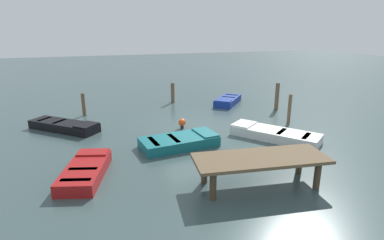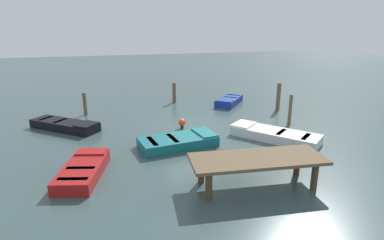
{
  "view_description": "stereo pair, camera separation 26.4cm",
  "coord_description": "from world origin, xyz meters",
  "px_view_note": "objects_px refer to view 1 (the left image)",
  "views": [
    {
      "loc": [
        4.39,
        14.02,
        4.79
      ],
      "look_at": [
        0.0,
        0.0,
        0.35
      ],
      "focal_mm": 29.53,
      "sensor_mm": 36.0,
      "label": 1
    },
    {
      "loc": [
        4.14,
        14.1,
        4.79
      ],
      "look_at": [
        0.0,
        0.0,
        0.35
      ],
      "focal_mm": 29.53,
      "sensor_mm": 36.0,
      "label": 2
    }
  ],
  "objects_px": {
    "rowboat_white": "(274,134)",
    "mooring_piling_near_left": "(84,104)",
    "mooring_piling_mid_right": "(173,93)",
    "marker_buoy": "(182,123)",
    "rowboat_blue": "(228,101)",
    "rowboat_black": "(64,126)",
    "mooring_piling_far_left": "(277,96)",
    "rowboat_teal": "(180,141)",
    "dock_segment": "(261,161)",
    "mooring_piling_near_right": "(289,109)",
    "rowboat_red": "(85,171)"
  },
  "relations": [
    {
      "from": "rowboat_white",
      "to": "rowboat_black",
      "type": "xyz_separation_m",
      "value": [
        8.85,
        -3.99,
        0.0
      ]
    },
    {
      "from": "dock_segment",
      "to": "rowboat_red",
      "type": "xyz_separation_m",
      "value": [
        5.16,
        -2.21,
        -0.6
      ]
    },
    {
      "from": "rowboat_white",
      "to": "marker_buoy",
      "type": "relative_size",
      "value": 7.78
    },
    {
      "from": "rowboat_white",
      "to": "mooring_piling_far_left",
      "type": "height_order",
      "value": "mooring_piling_far_left"
    },
    {
      "from": "mooring_piling_near_left",
      "to": "mooring_piling_far_left",
      "type": "distance_m",
      "value": 10.98
    },
    {
      "from": "mooring_piling_near_left",
      "to": "dock_segment",
      "type": "bearing_deg",
      "value": 118.1
    },
    {
      "from": "mooring_piling_near_right",
      "to": "marker_buoy",
      "type": "xyz_separation_m",
      "value": [
        5.34,
        -0.87,
        -0.47
      ]
    },
    {
      "from": "dock_segment",
      "to": "rowboat_black",
      "type": "height_order",
      "value": "dock_segment"
    },
    {
      "from": "rowboat_black",
      "to": "mooring_piling_near_left",
      "type": "xyz_separation_m",
      "value": [
        -0.86,
        -2.37,
        0.41
      ]
    },
    {
      "from": "dock_segment",
      "to": "rowboat_white",
      "type": "height_order",
      "value": "dock_segment"
    },
    {
      "from": "marker_buoy",
      "to": "rowboat_white",
      "type": "bearing_deg",
      "value": 143.15
    },
    {
      "from": "dock_segment",
      "to": "rowboat_blue",
      "type": "xyz_separation_m",
      "value": [
        -3.3,
        -10.01,
        -0.6
      ]
    },
    {
      "from": "rowboat_blue",
      "to": "mooring_piling_far_left",
      "type": "distance_m",
      "value": 3.08
    },
    {
      "from": "rowboat_white",
      "to": "mooring_piling_near_left",
      "type": "xyz_separation_m",
      "value": [
        7.99,
        -6.36,
        0.41
      ]
    },
    {
      "from": "rowboat_red",
      "to": "mooring_piling_far_left",
      "type": "xyz_separation_m",
      "value": [
        -10.66,
        -5.72,
        0.57
      ]
    },
    {
      "from": "mooring_piling_near_left",
      "to": "mooring_piling_mid_right",
      "type": "xyz_separation_m",
      "value": [
        -5.39,
        -1.51,
        0.01
      ]
    },
    {
      "from": "mooring_piling_near_right",
      "to": "mooring_piling_mid_right",
      "type": "bearing_deg",
      "value": -53.96
    },
    {
      "from": "rowboat_red",
      "to": "mooring_piling_near_left",
      "type": "bearing_deg",
      "value": 15.9
    },
    {
      "from": "mooring_piling_far_left",
      "to": "mooring_piling_near_right",
      "type": "height_order",
      "value": "mooring_piling_far_left"
    },
    {
      "from": "dock_segment",
      "to": "rowboat_black",
      "type": "relative_size",
      "value": 1.26
    },
    {
      "from": "rowboat_teal",
      "to": "mooring_piling_far_left",
      "type": "height_order",
      "value": "mooring_piling_far_left"
    },
    {
      "from": "mooring_piling_far_left",
      "to": "mooring_piling_near_right",
      "type": "distance_m",
      "value": 2.8
    },
    {
      "from": "rowboat_teal",
      "to": "mooring_piling_far_left",
      "type": "relative_size",
      "value": 2.07
    },
    {
      "from": "mooring_piling_near_right",
      "to": "mooring_piling_far_left",
      "type": "bearing_deg",
      "value": -109.39
    },
    {
      "from": "dock_segment",
      "to": "marker_buoy",
      "type": "height_order",
      "value": "dock_segment"
    },
    {
      "from": "mooring_piling_mid_right",
      "to": "marker_buoy",
      "type": "height_order",
      "value": "mooring_piling_mid_right"
    },
    {
      "from": "rowboat_white",
      "to": "marker_buoy",
      "type": "distance_m",
      "value": 4.32
    },
    {
      "from": "mooring_piling_near_right",
      "to": "rowboat_blue",
      "type": "bearing_deg",
      "value": -75.06
    },
    {
      "from": "dock_segment",
      "to": "mooring_piling_near_left",
      "type": "distance_m",
      "value": 11.25
    },
    {
      "from": "mooring_piling_far_left",
      "to": "mooring_piling_mid_right",
      "type": "distance_m",
      "value": 6.45
    },
    {
      "from": "rowboat_white",
      "to": "mooring_piling_mid_right",
      "type": "height_order",
      "value": "mooring_piling_mid_right"
    },
    {
      "from": "mooring_piling_mid_right",
      "to": "dock_segment",
      "type": "bearing_deg",
      "value": 89.54
    },
    {
      "from": "rowboat_white",
      "to": "rowboat_teal",
      "type": "bearing_deg",
      "value": 46.45
    },
    {
      "from": "rowboat_white",
      "to": "mooring_piling_mid_right",
      "type": "distance_m",
      "value": 8.3
    },
    {
      "from": "rowboat_red",
      "to": "mooring_piling_far_left",
      "type": "distance_m",
      "value": 12.11
    },
    {
      "from": "rowboat_white",
      "to": "mooring_piling_mid_right",
      "type": "bearing_deg",
      "value": -20.54
    },
    {
      "from": "rowboat_blue",
      "to": "rowboat_black",
      "type": "bearing_deg",
      "value": -35.56
    },
    {
      "from": "mooring_piling_mid_right",
      "to": "rowboat_teal",
      "type": "bearing_deg",
      "value": 78.05
    },
    {
      "from": "rowboat_black",
      "to": "mooring_piling_near_right",
      "type": "distance_m",
      "value": 10.98
    },
    {
      "from": "rowboat_black",
      "to": "marker_buoy",
      "type": "relative_size",
      "value": 6.95
    },
    {
      "from": "dock_segment",
      "to": "mooring_piling_near_right",
      "type": "bearing_deg",
      "value": -124.96
    },
    {
      "from": "dock_segment",
      "to": "rowboat_black",
      "type": "distance_m",
      "value": 9.76
    },
    {
      "from": "rowboat_white",
      "to": "mooring_piling_near_left",
      "type": "distance_m",
      "value": 10.22
    },
    {
      "from": "mooring_piling_near_left",
      "to": "mooring_piling_mid_right",
      "type": "height_order",
      "value": "mooring_piling_mid_right"
    },
    {
      "from": "dock_segment",
      "to": "mooring_piling_near_left",
      "type": "height_order",
      "value": "mooring_piling_near_left"
    },
    {
      "from": "mooring_piling_mid_right",
      "to": "rowboat_red",
      "type": "bearing_deg",
      "value": 60.34
    },
    {
      "from": "mooring_piling_far_left",
      "to": "marker_buoy",
      "type": "relative_size",
      "value": 3.29
    },
    {
      "from": "marker_buoy",
      "to": "rowboat_blue",
      "type": "bearing_deg",
      "value": -136.5
    },
    {
      "from": "rowboat_blue",
      "to": "marker_buoy",
      "type": "distance_m",
      "value": 5.62
    },
    {
      "from": "rowboat_white",
      "to": "rowboat_black",
      "type": "relative_size",
      "value": 1.12
    }
  ]
}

